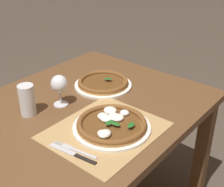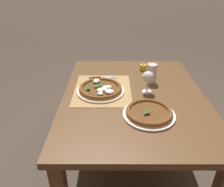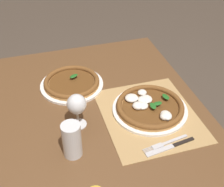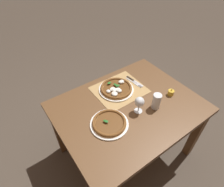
% 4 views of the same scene
% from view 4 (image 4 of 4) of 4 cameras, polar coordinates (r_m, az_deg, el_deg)
% --- Properties ---
extents(ground_plane, '(24.00, 24.00, 0.00)m').
position_cam_4_polar(ground_plane, '(2.24, 3.89, -16.80)').
color(ground_plane, '#473D33').
extents(dining_table, '(1.24, 0.96, 0.74)m').
position_cam_4_polar(dining_table, '(1.72, 4.89, -6.17)').
color(dining_table, brown).
rests_on(dining_table, ground).
extents(paper_placemat, '(0.46, 0.40, 0.00)m').
position_cam_4_polar(paper_placemat, '(1.78, 2.24, 1.18)').
color(paper_placemat, '#A88451').
rests_on(paper_placemat, dining_table).
extents(pizza_near, '(0.33, 0.33, 0.05)m').
position_cam_4_polar(pizza_near, '(1.76, 1.30, 1.55)').
color(pizza_near, white).
rests_on(pizza_near, paper_placemat).
extents(pizza_far, '(0.31, 0.31, 0.04)m').
position_cam_4_polar(pizza_far, '(1.49, -0.84, -8.98)').
color(pizza_far, white).
rests_on(pizza_far, dining_table).
extents(wine_glass, '(0.08, 0.08, 0.16)m').
position_cam_4_polar(wine_glass, '(1.53, 8.36, -2.71)').
color(wine_glass, silver).
rests_on(wine_glass, dining_table).
extents(pint_glass, '(0.07, 0.07, 0.15)m').
position_cam_4_polar(pint_glass, '(1.62, 13.38, -2.39)').
color(pint_glass, silver).
rests_on(pint_glass, dining_table).
extents(fork, '(0.05, 0.20, 0.00)m').
position_cam_4_polar(fork, '(1.87, 6.66, 3.30)').
color(fork, '#B7B7BC').
rests_on(fork, paper_placemat).
extents(knife, '(0.05, 0.22, 0.01)m').
position_cam_4_polar(knife, '(1.88, 6.95, 3.72)').
color(knife, black).
rests_on(knife, paper_placemat).
extents(votive_candle, '(0.06, 0.06, 0.07)m').
position_cam_4_polar(votive_candle, '(1.80, 17.47, 0.21)').
color(votive_candle, gold).
rests_on(votive_candle, dining_table).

